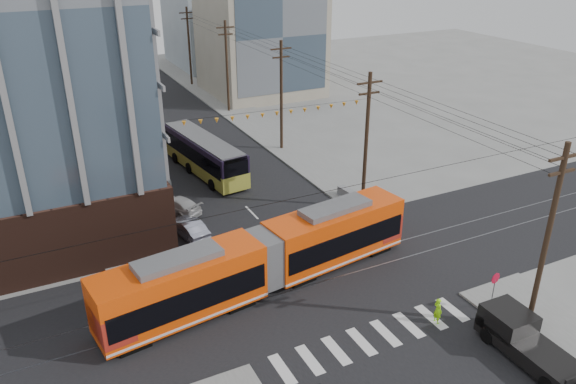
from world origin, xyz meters
name	(u,v)px	position (x,y,z in m)	size (l,w,h in m)	color
ground	(345,308)	(0.00, 0.00, 0.00)	(160.00, 160.00, 0.00)	slate
bg_bldg_ne_near	(260,33)	(16.00, 48.00, 8.00)	(14.00, 14.00, 16.00)	gray
bg_bldg_nw_far	(5,10)	(-14.00, 72.00, 10.00)	(16.00, 18.00, 20.00)	gray
bg_bldg_ne_far	(222,21)	(18.00, 68.00, 7.00)	(16.00, 16.00, 14.00)	#8C99A5
utility_pole_near	(547,240)	(8.50, -6.00, 5.50)	(0.30, 0.30, 11.00)	black
utility_pole_far	(189,47)	(8.50, 56.00, 5.50)	(0.30, 0.30, 11.00)	black
streetcar	(264,260)	(-3.37, 4.11, 2.02)	(20.93, 2.94, 4.03)	#ED4307
city_bus	(204,154)	(-0.60, 23.70, 1.74)	(2.67, 12.31, 3.49)	black
pickup_truck	(531,344)	(6.20, -8.08, 1.00)	(2.11, 5.90, 2.00)	black
parked_car_silver	(189,228)	(-5.58, 12.50, 0.67)	(1.43, 4.09, 1.35)	#8F92A6
parked_car_white	(177,205)	(-5.27, 16.70, 0.65)	(1.83, 4.50, 1.30)	#B2B2B2
parked_car_grey	(154,176)	(-5.45, 23.21, 0.72)	(2.38, 5.16, 1.43)	slate
pedestrian	(438,311)	(3.97, -3.48, 0.80)	(0.59, 0.38, 1.61)	#98FF11
stop_sign	(493,292)	(7.66, -3.93, 1.17)	(0.71, 0.71, 2.33)	red
jersey_barrier	(356,199)	(8.30, 11.63, 0.43)	(0.97, 4.31, 0.86)	gray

